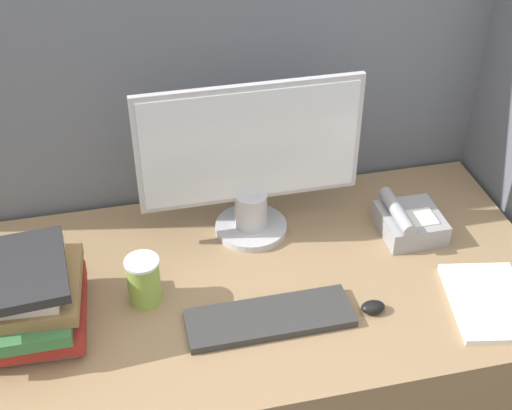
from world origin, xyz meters
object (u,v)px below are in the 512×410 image
mouse (373,307)px  book_stack (30,297)px  coffee_cup (144,281)px  monitor (251,165)px  desk_telephone (409,222)px  keyboard (270,318)px

mouse → book_stack: bearing=170.2°
mouse → coffee_cup: (-0.53, 0.16, 0.05)m
monitor → mouse: bearing=-59.8°
monitor → desk_telephone: 0.46m
monitor → coffee_cup: 0.40m
coffee_cup → monitor: bearing=34.5°
mouse → coffee_cup: size_ratio=0.46×
desk_telephone → coffee_cup: bearing=-171.8°
keyboard → desk_telephone: size_ratio=2.19×
monitor → desk_telephone: (0.41, -0.11, -0.18)m
monitor → desk_telephone: size_ratio=3.24×
monitor → keyboard: bearing=-95.2°
book_stack → desk_telephone: book_stack is taller
mouse → coffee_cup: bearing=163.1°
coffee_cup → desk_telephone: bearing=8.2°
coffee_cup → book_stack: 0.26m
keyboard → coffee_cup: 0.31m
book_stack → coffee_cup: bearing=5.3°
monitor → desk_telephone: bearing=-14.6°
monitor → coffee_cup: monitor is taller
mouse → desk_telephone: bearing=53.2°
mouse → book_stack: book_stack is taller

